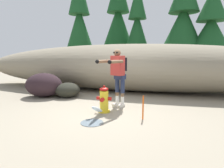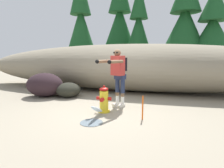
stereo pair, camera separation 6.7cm
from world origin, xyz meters
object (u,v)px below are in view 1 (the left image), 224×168
Objects in this scene: utility_worker at (118,71)px; boulder_mid at (68,90)px; fire_hydrant at (104,100)px; boulder_large at (44,85)px; survey_stake at (143,108)px.

boulder_mid is (-2.15, 0.83, -0.83)m from utility_worker.
fire_hydrant is 0.43× the size of utility_worker.
utility_worker is 1.85× the size of boulder_mid.
boulder_large reaches higher than fire_hydrant.
survey_stake reaches higher than boulder_mid.
fire_hydrant is 3.06m from boulder_large.
boulder_mid is 3.49m from survey_stake.
boulder_large is 4.22m from survey_stake.
utility_worker is 3.18m from boulder_large.
boulder_large is at bearing -168.95° from boulder_mid.
boulder_large is (-3.04, 0.66, -0.66)m from utility_worker.
boulder_mid is at bearing -88.51° from utility_worker.
boulder_large is 0.93m from boulder_mid.
boulder_mid is (0.89, 0.17, -0.17)m from boulder_large.
utility_worker is at bearing -21.13° from boulder_mid.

